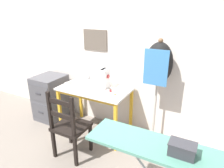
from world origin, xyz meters
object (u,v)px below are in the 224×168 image
Objects in this scene: sewing_machine at (98,78)px; storage_box at (182,149)px; scissors at (115,95)px; filing_cabinet at (51,97)px; ironing_board at (168,154)px; dress_form at (158,69)px; thread_spool_mid_table at (110,90)px; thread_spool_near_machine at (111,87)px; fabric_bowl at (69,85)px; wooden_chair at (70,127)px.

storage_box is (1.35, -1.08, 0.03)m from sewing_machine.
filing_cabinet reaches higher than scissors.
storage_box is (0.09, -0.02, 0.10)m from ironing_board.
dress_form reaches higher than storage_box.
sewing_machine reaches higher than ironing_board.
thread_spool_mid_table is 1.48m from storage_box.
sewing_machine is 9.13× the size of thread_spool_near_machine.
storage_box is at bearing -66.49° from dress_form.
storage_box reaches higher than ironing_board.
scissors is 2.86× the size of thread_spool_near_machine.
thread_spool_mid_table is (0.05, -0.11, -0.00)m from thread_spool_near_machine.
storage_box is (2.26, -1.02, 0.51)m from filing_cabinet.
dress_form is (1.75, 0.16, 0.70)m from filing_cabinet.
scissors is at bearing -24.90° from sewing_machine.
wooden_chair reaches higher than fabric_bowl.
storage_box reaches higher than filing_cabinet.
sewing_machine reaches higher than filing_cabinet.
ironing_board is (2.17, -1.00, 0.42)m from filing_cabinet.
dress_form is at bearing 13.46° from fabric_bowl.
dress_form is at bearing 113.51° from storage_box.
thread_spool_near_machine is at bearing 134.44° from ironing_board.
thread_spool_near_machine is at bearing -172.37° from dress_form.
sewing_machine is 1.04m from filing_cabinet.
dress_form is (0.63, 0.08, 0.33)m from thread_spool_near_machine.
dress_form is at bearing 6.62° from sewing_machine.
fabric_bowl is 0.69m from wooden_chair.
storage_box is at bearing -12.99° from ironing_board.
wooden_chair reaches higher than filing_cabinet.
fabric_bowl is 3.41× the size of thread_spool_near_machine.
thread_spool_mid_table is 1.23m from filing_cabinet.
storage_box is (1.72, -0.89, 0.13)m from fabric_bowl.
filing_cabinet is 4.06× the size of storage_box.
thread_spool_near_machine is 0.22× the size of storage_box.
fabric_bowl is 0.63m from thread_spool_mid_table.
sewing_machine reaches higher than fabric_bowl.
sewing_machine is at bearing 27.17° from fabric_bowl.
scissors is (0.37, -0.17, -0.13)m from sewing_machine.
filing_cabinet is (-0.54, 0.13, -0.38)m from fabric_bowl.
wooden_chair reaches higher than thread_spool_near_machine.
scissors is at bearing -150.33° from dress_form.
ironing_board is at bearing -45.04° from scissors.
dress_form reaches higher than ironing_board.
dress_form is at bearing 42.44° from wooden_chair.
ironing_board reaches higher than thread_spool_near_machine.
fabric_bowl is 0.74m from scissors.
filing_cabinet is at bearing -176.36° from thread_spool_near_machine.
sewing_machine is at bearing 3.68° from filing_cabinet.
storage_box reaches higher than thread_spool_mid_table.
filing_cabinet is 0.60× the size of ironing_board.
scissors is 0.16× the size of filing_cabinet.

